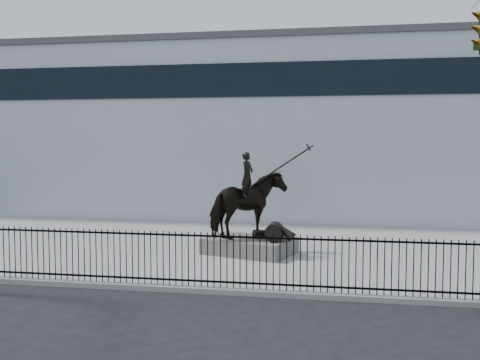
# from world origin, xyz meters

# --- Properties ---
(ground) EXTENTS (120.00, 120.00, 0.00)m
(ground) POSITION_xyz_m (0.00, 0.00, 0.00)
(ground) COLOR black
(ground) RESTS_ON ground
(plaza) EXTENTS (30.00, 12.00, 0.15)m
(plaza) POSITION_xyz_m (0.00, 7.00, 0.07)
(plaza) COLOR gray
(plaza) RESTS_ON ground
(building) EXTENTS (44.00, 14.00, 9.00)m
(building) POSITION_xyz_m (0.00, 20.00, 4.50)
(building) COLOR silver
(building) RESTS_ON ground
(picket_fence) EXTENTS (22.10, 0.10, 1.50)m
(picket_fence) POSITION_xyz_m (0.00, 1.25, 0.90)
(picket_fence) COLOR black
(picket_fence) RESTS_ON plaza
(statue_plinth) EXTENTS (3.42, 2.83, 0.55)m
(statue_plinth) POSITION_xyz_m (0.36, 5.92, 0.43)
(statue_plinth) COLOR #5C5854
(statue_plinth) RESTS_ON plaza
(equestrian_statue) EXTENTS (3.60, 2.83, 3.19)m
(equestrian_statue) POSITION_xyz_m (0.41, 5.90, 1.86)
(equestrian_statue) COLOR black
(equestrian_statue) RESTS_ON statue_plinth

